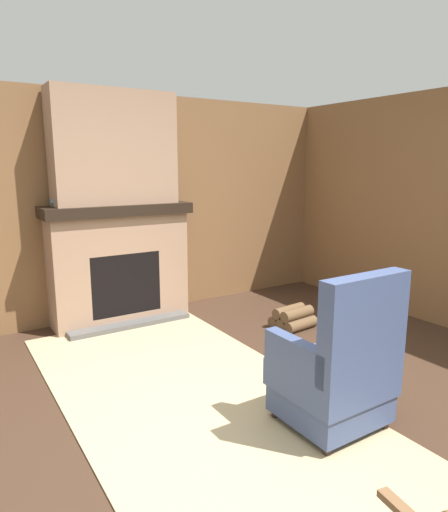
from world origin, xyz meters
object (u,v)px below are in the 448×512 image
oil_lamp_vase (55,197)px  storage_case (159,195)px  firewood_stack (293,318)px  armchair (337,372)px

oil_lamp_vase → storage_case: size_ratio=1.17×
oil_lamp_vase → storage_case: oil_lamp_vase is taller
firewood_stack → storage_case: bearing=-141.8°
firewood_stack → oil_lamp_vase: (-1.18, -2.01, 1.25)m
oil_lamp_vase → storage_case: bearing=90.0°
storage_case → oil_lamp_vase: bearing=-90.0°
armchair → firewood_stack: 1.86m
armchair → firewood_stack: (-1.55, 0.99, -0.28)m
armchair → oil_lamp_vase: bearing=20.5°
armchair → storage_case: (-2.73, 0.06, 0.94)m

